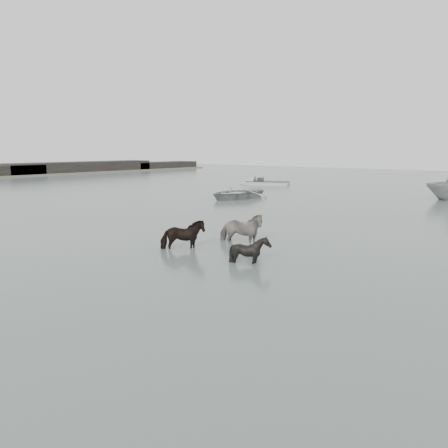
% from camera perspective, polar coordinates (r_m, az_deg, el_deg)
% --- Properties ---
extents(ground, '(140.00, 140.00, 0.00)m').
position_cam_1_polar(ground, '(15.53, -3.71, -4.01)').
color(ground, '#4C5A56').
rests_on(ground, ground).
extents(pony_pinto, '(2.06, 1.46, 1.59)m').
position_cam_1_polar(pony_pinto, '(17.40, 2.22, 0.18)').
color(pony_pinto, black).
rests_on(pony_pinto, ground).
extents(pony_dark, '(1.55, 1.68, 1.39)m').
position_cam_1_polar(pony_dark, '(16.22, -5.39, -0.93)').
color(pony_dark, black).
rests_on(pony_dark, ground).
extents(pony_black, '(1.31, 1.23, 1.21)m').
position_cam_1_polar(pony_black, '(14.25, 3.43, -2.76)').
color(pony_black, black).
rests_on(pony_black, ground).
extents(rowboat_lead, '(3.98, 5.19, 1.00)m').
position_cam_1_polar(rowboat_lead, '(32.99, 1.56, 4.24)').
color(rowboat_lead, '#A8A8A3').
rests_on(rowboat_lead, ground).
extents(skiff_outer, '(6.23, 3.82, 0.75)m').
position_cam_1_polar(skiff_outer, '(45.50, 5.69, 5.57)').
color(skiff_outer, '#A9A9A5').
rests_on(skiff_outer, ground).
extents(distant_shore, '(6.00, 70.00, 1.90)m').
position_cam_1_polar(distant_shore, '(66.42, -26.34, 6.25)').
color(distant_shore, '#726856').
rests_on(distant_shore, ground).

